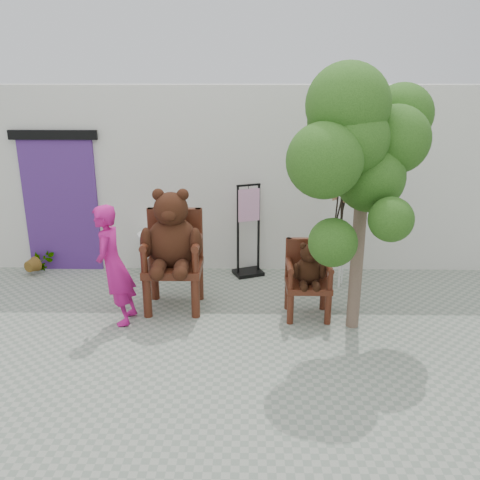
{
  "coord_description": "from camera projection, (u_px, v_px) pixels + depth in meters",
  "views": [
    {
      "loc": [
        0.06,
        -5.47,
        3.13
      ],
      "look_at": [
        -0.05,
        1.25,
        0.95
      ],
      "focal_mm": 38.0,
      "sensor_mm": 36.0,
      "label": 1
    }
  ],
  "objects": [
    {
      "name": "potted_plant",
      "position": [
        38.0,
        261.0,
        8.38
      ],
      "size": [
        0.49,
        0.46,
        0.43
      ],
      "primitive_type": "imported",
      "rotation": [
        0.0,
        0.0,
        -0.41
      ],
      "color": "#1A3F11",
      "rests_on": "ground"
    },
    {
      "name": "stool_bucket",
      "position": [
        337.0,
        245.0,
        7.81
      ],
      "size": [
        0.32,
        0.32,
        1.45
      ],
      "rotation": [
        0.0,
        0.0,
        -0.42
      ],
      "color": "white",
      "rests_on": "ground"
    },
    {
      "name": "ground_plane",
      "position": [
        242.0,
        346.0,
        6.17
      ],
      "size": [
        60.0,
        60.0,
        0.0
      ],
      "primitive_type": "plane",
      "color": "gray",
      "rests_on": "ground"
    },
    {
      "name": "tree",
      "position": [
        359.0,
        143.0,
        5.88
      ],
      "size": [
        1.89,
        1.75,
        3.3
      ],
      "rotation": [
        0.0,
        0.0,
        -0.05
      ],
      "color": "brown",
      "rests_on": "ground"
    },
    {
      "name": "chair_small",
      "position": [
        308.0,
        272.0,
        6.78
      ],
      "size": [
        0.59,
        0.57,
        1.05
      ],
      "color": "#3D180D",
      "rests_on": "ground"
    },
    {
      "name": "back_wall",
      "position": [
        244.0,
        176.0,
        8.65
      ],
      "size": [
        9.0,
        1.0,
        3.0
      ],
      "primitive_type": "cube",
      "color": "silver",
      "rests_on": "ground"
    },
    {
      "name": "display_stand",
      "position": [
        248.0,
        241.0,
        8.22
      ],
      "size": [
        0.55,
        0.49,
        1.51
      ],
      "rotation": [
        0.0,
        0.0,
        0.39
      ],
      "color": "black",
      "rests_on": "ground"
    },
    {
      "name": "chair_big",
      "position": [
        172.0,
        242.0,
        6.92
      ],
      "size": [
        0.83,
        0.9,
        1.71
      ],
      "color": "#3D180D",
      "rests_on": "ground"
    },
    {
      "name": "doorway",
      "position": [
        61.0,
        202.0,
        8.3
      ],
      "size": [
        1.4,
        0.11,
        2.33
      ],
      "color": "#4B2673",
      "rests_on": "ground"
    },
    {
      "name": "person",
      "position": [
        114.0,
        266.0,
        6.55
      ],
      "size": [
        0.41,
        0.6,
        1.59
      ],
      "primitive_type": "imported",
      "rotation": [
        0.0,
        0.0,
        -1.63
      ],
      "color": "#B71675",
      "rests_on": "ground"
    },
    {
      "name": "cafe_table",
      "position": [
        157.0,
        249.0,
        8.28
      ],
      "size": [
        0.6,
        0.6,
        0.7
      ],
      "rotation": [
        0.0,
        0.0,
        -0.12
      ],
      "color": "white",
      "rests_on": "ground"
    }
  ]
}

